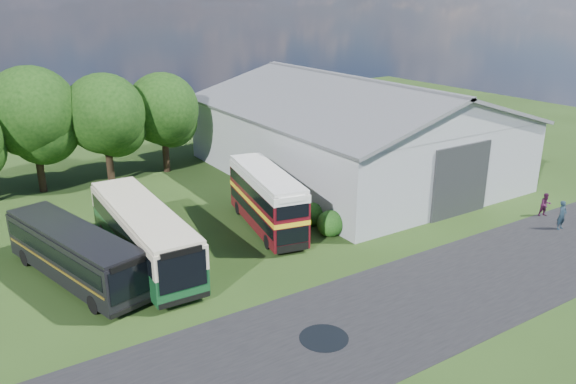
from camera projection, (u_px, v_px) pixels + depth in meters
ground at (312, 300)px, 27.89m from camera, size 120.00×120.00×0.00m
asphalt_road at (399, 309)px, 27.04m from camera, size 60.00×8.00×0.02m
puddle at (324, 338)px, 24.74m from camera, size 2.20×2.20×0.01m
storage_shed at (350, 124)px, 46.88m from camera, size 18.80×24.80×8.15m
tree_mid at (32, 112)px, 41.43m from camera, size 6.80×6.80×9.60m
tree_right_a at (104, 114)px, 43.36m from camera, size 6.26×6.26×8.83m
tree_right_b at (163, 109)px, 46.63m from camera, size 5.98×5.98×8.45m
shrub_front at (330, 235)px, 35.52m from camera, size 1.70×1.70×1.70m
shrub_mid at (312, 225)px, 37.10m from camera, size 1.60×1.60×1.60m
shrub_back at (295, 215)px, 38.69m from camera, size 1.80×1.80×1.80m
bus_green_single at (144, 234)px, 31.28m from camera, size 3.06×12.02×3.30m
bus_maroon_double at (267, 200)px, 35.95m from camera, size 4.01×9.28×3.87m
bus_dark_single at (74, 253)px, 29.34m from camera, size 5.04×10.85×2.92m
visitor_a at (562, 215)px, 36.06m from camera, size 0.73×0.50×1.92m
visitor_b at (545, 205)px, 38.25m from camera, size 0.97×0.87×1.65m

